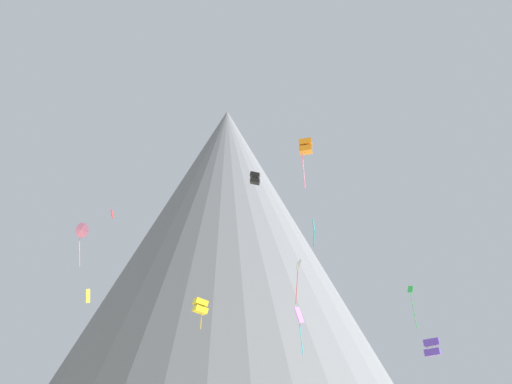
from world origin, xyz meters
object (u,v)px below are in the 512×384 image
(kite_violet_low, at_px, (300,321))
(kite_gold_low, at_px, (88,296))
(kite_orange_mid, at_px, (306,147))
(kite_green_mid, at_px, (412,298))
(kite_white_mid, at_px, (298,265))
(kite_indigo_low, at_px, (432,347))
(rock_massif, at_px, (226,258))
(kite_black_high, at_px, (255,178))
(kite_yellow_low, at_px, (200,306))
(kite_teal_mid, at_px, (314,227))
(kite_red_mid, at_px, (112,214))
(kite_pink_mid, at_px, (81,231))

(kite_violet_low, relative_size, kite_gold_low, 2.78)
(kite_gold_low, bearing_deg, kite_orange_mid, 105.68)
(kite_green_mid, height_order, kite_gold_low, kite_green_mid)
(kite_white_mid, height_order, kite_violet_low, kite_white_mid)
(kite_indigo_low, xyz_separation_m, kite_gold_low, (-33.42, 9.45, 6.20))
(rock_massif, relative_size, kite_gold_low, 56.29)
(kite_indigo_low, relative_size, kite_green_mid, 0.31)
(kite_gold_low, distance_m, kite_black_high, 22.41)
(kite_white_mid, bearing_deg, kite_black_high, -33.45)
(kite_orange_mid, bearing_deg, kite_yellow_low, 40.69)
(kite_white_mid, relative_size, kite_teal_mid, 2.30)
(kite_indigo_low, distance_m, kite_gold_low, 35.29)
(kite_green_mid, distance_m, kite_orange_mid, 35.96)
(kite_red_mid, distance_m, kite_pink_mid, 10.24)
(kite_teal_mid, relative_size, kite_green_mid, 0.49)
(kite_white_mid, bearing_deg, kite_orange_mid, -14.01)
(kite_indigo_low, distance_m, kite_black_high, 28.76)
(rock_massif, relative_size, kite_pink_mid, 15.34)
(kite_red_mid, bearing_deg, kite_white_mid, 165.43)
(kite_red_mid, bearing_deg, rock_massif, -145.07)
(kite_violet_low, bearing_deg, kite_black_high, -59.84)
(kite_orange_mid, relative_size, kite_black_high, 2.93)
(kite_orange_mid, relative_size, kite_pink_mid, 0.72)
(kite_red_mid, xyz_separation_m, kite_gold_low, (-0.61, -4.49, -10.19))
(rock_massif, xyz_separation_m, kite_teal_mid, (15.96, -64.58, -11.11))
(kite_green_mid, distance_m, kite_violet_low, 25.86)
(rock_massif, height_order, kite_green_mid, rock_massif)
(kite_black_high, bearing_deg, kite_red_mid, -94.63)
(rock_massif, bearing_deg, kite_gold_low, -98.03)
(kite_yellow_low, xyz_separation_m, kite_gold_low, (-12.25, 1.79, 1.46))
(kite_white_mid, xyz_separation_m, kite_pink_mid, (-27.58, -5.47, 3.82))
(kite_white_mid, bearing_deg, kite_gold_low, -66.69)
(kite_yellow_low, distance_m, kite_black_high, 16.92)
(kite_red_mid, height_order, kite_green_mid, kite_red_mid)
(kite_indigo_low, relative_size, kite_pink_mid, 0.28)
(kite_gold_low, bearing_deg, kite_green_mid, 165.43)
(kite_teal_mid, xyz_separation_m, kite_green_mid, (12.30, 25.86, -2.67))
(kite_green_mid, relative_size, kite_black_high, 3.72)
(kite_orange_mid, bearing_deg, kite_teal_mid, -0.26)
(kite_green_mid, distance_m, kite_black_high, 25.49)
(rock_massif, bearing_deg, kite_pink_mid, -107.71)
(kite_teal_mid, height_order, kite_green_mid, kite_teal_mid)
(kite_red_mid, bearing_deg, kite_indigo_low, 109.97)
(kite_black_high, bearing_deg, kite_yellow_low, -45.02)
(kite_yellow_low, xyz_separation_m, kite_orange_mid, (10.87, -14.84, 10.99))
(kite_red_mid, height_order, kite_pink_mid, kite_pink_mid)
(kite_teal_mid, bearing_deg, rock_massif, -115.24)
(kite_white_mid, bearing_deg, rock_massif, -175.21)
(kite_teal_mid, bearing_deg, kite_white_mid, -125.28)
(kite_orange_mid, xyz_separation_m, kite_pink_mid, (-28.89, 29.13, 0.83))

